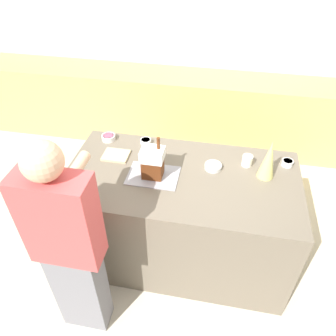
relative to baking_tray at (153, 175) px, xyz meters
The scene contains 14 objects.
ground_plane 0.98m from the baking_tray, 11.57° to the left, with size 12.00×12.00×0.00m, color beige.
wall_back 2.30m from the baking_tray, 84.43° to the left, with size 8.00×0.05×2.60m.
back_cabinet_block 2.01m from the baking_tray, 83.51° to the left, with size 6.00×0.60×0.94m.
kitchen_island 0.53m from the baking_tray, 11.57° to the left, with size 1.85×0.97×0.95m.
baking_tray is the anchor object (origin of this frame).
gingerbread_house 0.13m from the baking_tray, 29.77° to the left, with size 0.17×0.15×0.34m.
decorative_tree 0.89m from the baking_tray, 10.90° to the left, with size 0.13×0.13×0.33m.
candy_bowl_behind_tray 0.49m from the baking_tray, 21.90° to the left, with size 0.14×0.14×0.04m.
candy_bowl_center_rear 0.45m from the baking_tray, 111.14° to the left, with size 0.10×0.10×0.04m.
candy_bowl_front_corner 0.65m from the baking_tray, 140.72° to the left, with size 0.12×0.12×0.05m.
candy_bowl_near_tray_right 1.09m from the baking_tray, 17.86° to the left, with size 0.09×0.09×0.05m.
cookbook 0.41m from the baking_tray, 152.69° to the left, with size 0.21×0.17×0.02m.
mug 0.77m from the baking_tray, 21.02° to the left, with size 0.08×0.08×0.09m.
person 0.83m from the baking_tray, 118.11° to the right, with size 0.45×0.56×1.71m.
Camera 1 is at (0.26, -1.93, 2.62)m, focal length 35.00 mm.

